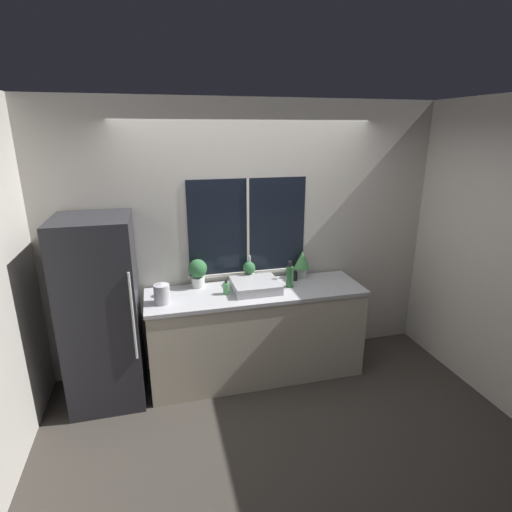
{
  "coord_description": "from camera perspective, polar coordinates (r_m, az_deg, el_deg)",
  "views": [
    {
      "loc": [
        -0.89,
        -3.17,
        2.41
      ],
      "look_at": [
        -0.0,
        0.31,
        1.27
      ],
      "focal_mm": 28.0,
      "sensor_mm": 36.0,
      "label": 1
    }
  ],
  "objects": [
    {
      "name": "soap_bottle",
      "position": [
        3.79,
        -4.28,
        -4.6
      ],
      "size": [
        0.06,
        0.06,
        0.14
      ],
      "color": "#519E5B",
      "rests_on": "counter"
    },
    {
      "name": "potted_plant_center",
      "position": [
        4.05,
        -1.0,
        -2.15
      ],
      "size": [
        0.13,
        0.13,
        0.22
      ],
      "color": "white",
      "rests_on": "counter"
    },
    {
      "name": "potted_plant_right",
      "position": [
        4.2,
        6.6,
        -0.83
      ],
      "size": [
        0.17,
        0.17,
        0.28
      ],
      "color": "white",
      "rests_on": "counter"
    },
    {
      "name": "wall_right",
      "position": [
        5.6,
        17.36,
        5.92
      ],
      "size": [
        0.06,
        7.0,
        2.7
      ],
      "color": "#BCB7AD",
      "rests_on": "ground_plane"
    },
    {
      "name": "wall_left",
      "position": [
        4.92,
        -27.27,
        3.2
      ],
      "size": [
        0.06,
        7.0,
        2.7
      ],
      "color": "#BCB7AD",
      "rests_on": "ground_plane"
    },
    {
      "name": "wall_back",
      "position": [
        4.09,
        -1.27,
        2.62
      ],
      "size": [
        8.0,
        0.09,
        2.7
      ],
      "color": "#BCB7AD",
      "rests_on": "ground_plane"
    },
    {
      "name": "bottle_tall",
      "position": [
        3.94,
        4.84,
        -2.89
      ],
      "size": [
        0.07,
        0.07,
        0.27
      ],
      "color": "#235128",
      "rests_on": "counter"
    },
    {
      "name": "sink",
      "position": [
        3.88,
        -0.11,
        -4.2
      ],
      "size": [
        0.44,
        0.47,
        0.27
      ],
      "color": "#ADADB2",
      "rests_on": "counter"
    },
    {
      "name": "refrigerator",
      "position": [
        3.83,
        -21.17,
        -7.49
      ],
      "size": [
        0.63,
        0.69,
        1.72
      ],
      "color": "#232328",
      "rests_on": "ground_plane"
    },
    {
      "name": "mug_green",
      "position": [
        3.84,
        -13.07,
        -4.94
      ],
      "size": [
        0.08,
        0.08,
        0.09
      ],
      "color": "#38844C",
      "rests_on": "counter"
    },
    {
      "name": "counter",
      "position": [
        4.08,
        0.04,
        -10.89
      ],
      "size": [
        2.11,
        0.64,
        0.92
      ],
      "color": "#B2A893",
      "rests_on": "ground_plane"
    },
    {
      "name": "potted_plant_left",
      "position": [
        3.96,
        -8.32,
        -2.16
      ],
      "size": [
        0.18,
        0.18,
        0.28
      ],
      "color": "white",
      "rests_on": "counter"
    },
    {
      "name": "kettle",
      "position": [
        3.67,
        -13.3,
        -5.2
      ],
      "size": [
        0.14,
        0.14,
        0.2
      ],
      "color": "#B2B2B7",
      "rests_on": "counter"
    },
    {
      "name": "mug_black",
      "position": [
        4.14,
        5.48,
        -2.83
      ],
      "size": [
        0.07,
        0.07,
        0.09
      ],
      "color": "black",
      "rests_on": "counter"
    },
    {
      "name": "ground_plane",
      "position": [
        4.08,
        1.16,
        -18.6
      ],
      "size": [
        14.0,
        14.0,
        0.0
      ],
      "primitive_type": "plane",
      "color": "#38332D"
    }
  ]
}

